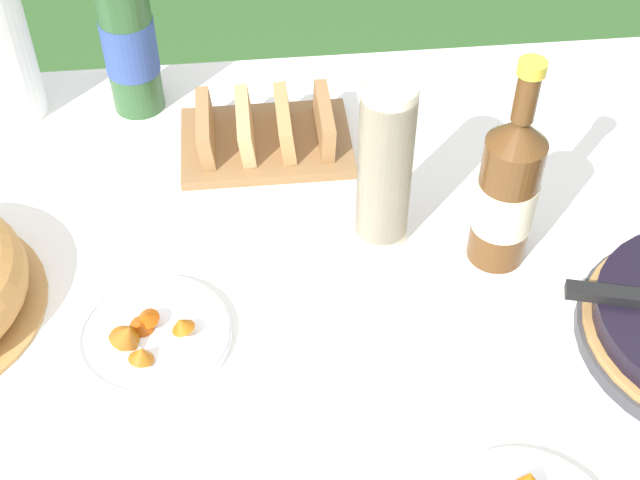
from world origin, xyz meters
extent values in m
cube|color=brown|center=(0.00, 0.00, 0.72)|extent=(1.44, 1.22, 0.03)
cylinder|color=brown|center=(0.66, 0.55, 0.35)|extent=(0.06, 0.06, 0.70)
cube|color=white|center=(0.00, 0.00, 0.74)|extent=(1.45, 1.23, 0.00)
cube|color=white|center=(0.00, 0.61, 0.69)|extent=(1.45, 0.00, 0.10)
cube|color=black|center=(0.34, -0.02, 0.81)|extent=(0.09, 0.04, 0.01)
cylinder|color=beige|center=(0.10, 0.17, 0.79)|extent=(0.07, 0.07, 0.09)
cylinder|color=beige|center=(0.10, 0.17, 0.80)|extent=(0.07, 0.07, 0.09)
cylinder|color=beige|center=(0.10, 0.17, 0.82)|extent=(0.07, 0.07, 0.09)
cylinder|color=beige|center=(0.10, 0.17, 0.83)|extent=(0.07, 0.07, 0.09)
cylinder|color=beige|center=(0.10, 0.17, 0.84)|extent=(0.07, 0.07, 0.09)
cylinder|color=beige|center=(0.10, 0.17, 0.85)|extent=(0.07, 0.07, 0.09)
cylinder|color=beige|center=(0.10, 0.17, 0.87)|extent=(0.07, 0.07, 0.09)
cylinder|color=beige|center=(0.10, 0.17, 0.88)|extent=(0.07, 0.07, 0.09)
cylinder|color=beige|center=(0.10, 0.17, 0.89)|extent=(0.07, 0.07, 0.09)
cylinder|color=beige|center=(0.10, 0.17, 0.91)|extent=(0.07, 0.07, 0.09)
cylinder|color=beige|center=(0.10, 0.17, 0.92)|extent=(0.07, 0.07, 0.09)
cylinder|color=beige|center=(0.10, 0.17, 0.93)|extent=(0.07, 0.07, 0.09)
cylinder|color=beige|center=(0.10, 0.17, 0.95)|extent=(0.07, 0.07, 0.09)
torus|color=beige|center=(0.10, 0.17, 0.99)|extent=(0.07, 0.07, 0.01)
cylinder|color=#2D562D|center=(-0.25, 0.51, 0.86)|extent=(0.08, 0.08, 0.24)
cylinder|color=#334C93|center=(-0.25, 0.51, 0.86)|extent=(0.08, 0.08, 0.09)
cylinder|color=brown|center=(0.25, 0.12, 0.84)|extent=(0.08, 0.08, 0.19)
cylinder|color=beige|center=(0.25, 0.12, 0.84)|extent=(0.08, 0.08, 0.07)
cone|color=brown|center=(0.25, 0.12, 0.95)|extent=(0.08, 0.08, 0.04)
cylinder|color=brown|center=(0.25, 0.12, 1.00)|extent=(0.03, 0.03, 0.06)
cylinder|color=gold|center=(0.25, 0.12, 1.05)|extent=(0.03, 0.03, 0.02)
cylinder|color=white|center=(-0.21, 0.02, 0.75)|extent=(0.20, 0.20, 0.01)
torus|color=white|center=(-0.21, 0.02, 0.75)|extent=(0.19, 0.19, 0.01)
cone|color=#B35E11|center=(-0.18, 0.01, 0.77)|extent=(0.04, 0.04, 0.03)
cone|color=#B3480E|center=(-0.23, 0.02, 0.76)|extent=(0.04, 0.05, 0.04)
cone|color=#AE5F15|center=(-0.22, -0.02, 0.77)|extent=(0.04, 0.04, 0.03)
cone|color=#B34B0C|center=(-0.22, 0.03, 0.77)|extent=(0.04, 0.04, 0.03)
cone|color=#AA5C0B|center=(-0.24, 0.01, 0.77)|extent=(0.05, 0.05, 0.03)
cone|color=#B8671C|center=(-0.24, 0.00, 0.78)|extent=(0.06, 0.06, 0.04)
cube|color=olive|center=(-0.05, 0.38, 0.75)|extent=(0.26, 0.18, 0.02)
cube|color=#9E7042|center=(-0.14, 0.38, 0.79)|extent=(0.03, 0.14, 0.06)
cube|color=tan|center=(-0.08, 0.38, 0.79)|extent=(0.03, 0.14, 0.06)
cube|color=#B2844C|center=(-0.02, 0.38, 0.79)|extent=(0.03, 0.14, 0.06)
cube|color=#9E7042|center=(0.04, 0.38, 0.79)|extent=(0.02, 0.14, 0.06)
camera|label=1|loc=(-0.08, -0.69, 1.62)|focal=50.00mm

